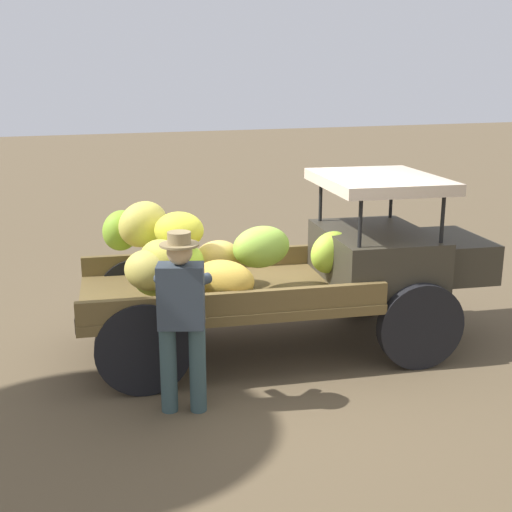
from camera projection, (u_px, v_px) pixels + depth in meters
ground_plane at (274, 354)px, 7.25m from camera, size 60.00×60.00×0.00m
truck at (292, 267)px, 7.19m from camera, size 4.61×2.29×1.90m
farmer at (181, 312)px, 5.80m from camera, size 0.55×0.51×1.66m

